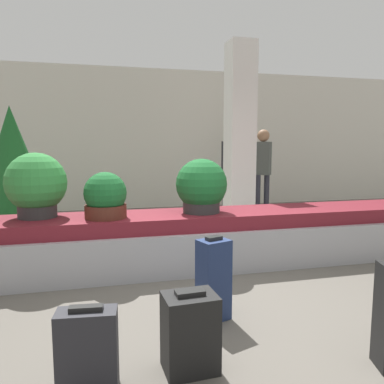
% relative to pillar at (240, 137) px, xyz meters
% --- Properties ---
extents(ground_plane, '(18.00, 18.00, 0.00)m').
position_rel_pillar_xyz_m(ground_plane, '(-1.31, -3.13, -1.60)').
color(ground_plane, '#59544C').
extents(back_wall, '(18.00, 0.06, 3.20)m').
position_rel_pillar_xyz_m(back_wall, '(-1.31, 2.58, 0.00)').
color(back_wall, beige).
rests_on(back_wall, ground_plane).
extents(carousel, '(7.20, 0.94, 0.65)m').
position_rel_pillar_xyz_m(carousel, '(-1.31, -1.83, -1.29)').
color(carousel, '#9E9EA3').
rests_on(carousel, ground_plane).
extents(pillar, '(0.45, 0.45, 3.20)m').
position_rel_pillar_xyz_m(pillar, '(0.00, 0.00, 0.00)').
color(pillar, silver).
rests_on(pillar, ground_plane).
extents(suitcase_0, '(0.35, 0.28, 0.54)m').
position_rel_pillar_xyz_m(suitcase_0, '(-1.84, -3.93, -1.34)').
color(suitcase_0, black).
rests_on(suitcase_0, ground_plane).
extents(suitcase_1, '(0.37, 0.21, 0.53)m').
position_rel_pillar_xyz_m(suitcase_1, '(-2.48, -3.99, -1.35)').
color(suitcase_1, '#232328').
rests_on(suitcase_1, ground_plane).
extents(suitcase_3, '(0.30, 0.26, 0.71)m').
position_rel_pillar_xyz_m(suitcase_3, '(-1.48, -3.27, -1.26)').
color(suitcase_3, navy).
rests_on(suitcase_3, ground_plane).
extents(potted_plant_0, '(0.67, 0.67, 0.73)m').
position_rel_pillar_xyz_m(potted_plant_0, '(-3.07, -1.70, -0.59)').
color(potted_plant_0, '#2D2D2D').
rests_on(potted_plant_0, carousel).
extents(potted_plant_1, '(0.62, 0.62, 0.65)m').
position_rel_pillar_xyz_m(potted_plant_1, '(-1.19, -1.84, -0.64)').
color(potted_plant_1, '#2D2D2D').
rests_on(potted_plant_1, carousel).
extents(potted_plant_2, '(0.47, 0.47, 0.51)m').
position_rel_pillar_xyz_m(potted_plant_2, '(-2.32, -1.92, -0.72)').
color(potted_plant_2, '#4C2319').
rests_on(potted_plant_2, carousel).
extents(traveler_0, '(0.36, 0.34, 1.78)m').
position_rel_pillar_xyz_m(traveler_0, '(0.90, 0.99, -0.52)').
color(traveler_0, '#282833').
rests_on(traveler_0, ground_plane).
extents(traveler_1, '(0.31, 0.37, 1.79)m').
position_rel_pillar_xyz_m(traveler_1, '(0.13, 0.84, -0.52)').
color(traveler_1, '#282833').
rests_on(traveler_1, ground_plane).
extents(decorated_tree, '(1.22, 1.22, 2.01)m').
position_rel_pillar_xyz_m(decorated_tree, '(-3.55, -0.48, -0.51)').
color(decorated_tree, '#4C331E').
rests_on(decorated_tree, ground_plane).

